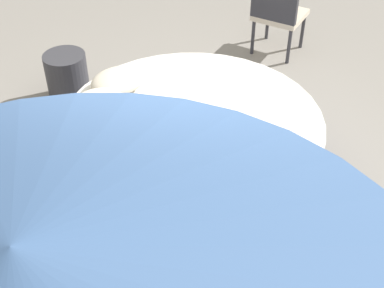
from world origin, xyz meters
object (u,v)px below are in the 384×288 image
round_bed (192,149)px  throw_pillow_0 (118,81)px  throw_pillow_2 (103,139)px  side_table (67,77)px  throw_pillow_1 (96,106)px  patio_chair (278,9)px  throw_pillow_4 (199,174)px  throw_pillow_3 (143,164)px

round_bed → throw_pillow_0: bearing=-73.9°
throw_pillow_2 → side_table: (-0.54, -1.62, -0.48)m
round_bed → throw_pillow_1: size_ratio=4.28×
throw_pillow_2 → patio_chair: size_ratio=0.56×
patio_chair → round_bed: bearing=-84.0°
round_bed → patio_chair: 2.34m
throw_pillow_1 → throw_pillow_4: throw_pillow_4 is taller
throw_pillow_4 → patio_chair: bearing=-146.9°
round_bed → throw_pillow_2: size_ratio=3.78×
throw_pillow_3 → side_table: (-0.47, -2.01, -0.46)m
throw_pillow_1 → patio_chair: size_ratio=0.49×
throw_pillow_0 → throw_pillow_4: 1.34m
throw_pillow_1 → throw_pillow_4: size_ratio=0.99×
throw_pillow_3 → patio_chair: patio_chair is taller
throw_pillow_2 → side_table: throw_pillow_2 is taller
throw_pillow_1 → throw_pillow_0: bearing=-147.3°
throw_pillow_1 → patio_chair: 2.70m
throw_pillow_4 → patio_chair: 3.02m
throw_pillow_3 → round_bed: bearing=-158.0°
throw_pillow_4 → side_table: (-0.26, -2.35, -0.50)m
side_table → throw_pillow_3: bearing=76.7°
throw_pillow_3 → throw_pillow_4: bearing=121.5°
throw_pillow_2 → throw_pillow_3: (-0.07, 0.39, -0.01)m
throw_pillow_1 → throw_pillow_3: throw_pillow_1 is taller
throw_pillow_4 → side_table: bearing=-96.4°
throw_pillow_1 → throw_pillow_4: (-0.11, 1.10, 0.01)m
throw_pillow_0 → throw_pillow_2: bearing=48.7°
throw_pillow_0 → side_table: size_ratio=0.95×
round_bed → throw_pillow_2: 0.84m
round_bed → throw_pillow_0: size_ratio=4.36×
round_bed → throw_pillow_0: throw_pillow_0 is taller
round_bed → throw_pillow_4: 0.86m
throw_pillow_0 → side_table: (-0.03, -1.03, -0.47)m
round_bed → throw_pillow_4: throw_pillow_4 is taller
throw_pillow_4 → patio_chair: size_ratio=0.50×
throw_pillow_1 → patio_chair: patio_chair is taller
round_bed → patio_chair: (-2.09, -1.04, 0.23)m
round_bed → throw_pillow_3: size_ratio=3.86×
round_bed → throw_pillow_4: bearing=53.9°
throw_pillow_2 → throw_pillow_4: 0.79m
round_bed → throw_pillow_3: throw_pillow_3 is taller
throw_pillow_0 → throw_pillow_1: size_ratio=0.98×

